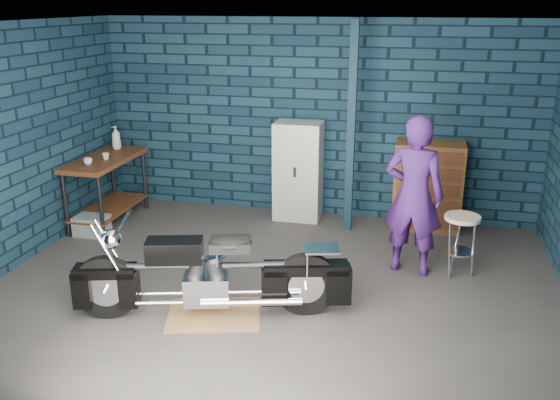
# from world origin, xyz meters

# --- Properties ---
(ground) EXTENTS (6.00, 6.00, 0.00)m
(ground) POSITION_xyz_m (0.00, 0.00, 0.00)
(ground) COLOR #43403E
(ground) RESTS_ON ground
(room_walls) EXTENTS (6.02, 5.01, 2.71)m
(room_walls) POSITION_xyz_m (0.00, 0.55, 1.90)
(room_walls) COLOR #0F2635
(room_walls) RESTS_ON ground
(support_post) EXTENTS (0.10, 0.10, 2.70)m
(support_post) POSITION_xyz_m (0.55, 1.95, 1.35)
(support_post) COLOR #102633
(support_post) RESTS_ON ground
(workbench) EXTENTS (0.60, 1.40, 0.91)m
(workbench) POSITION_xyz_m (-2.68, 1.48, 0.46)
(workbench) COLOR #5A321B
(workbench) RESTS_ON ground
(drip_mat) EXTENTS (1.03, 0.88, 0.01)m
(drip_mat) POSITION_xyz_m (-0.43, -0.62, 0.00)
(drip_mat) COLOR olive
(drip_mat) RESTS_ON ground
(motorcycle) EXTENTS (2.33, 1.18, 0.99)m
(motorcycle) POSITION_xyz_m (-0.43, -0.62, 0.50)
(motorcycle) COLOR black
(motorcycle) RESTS_ON ground
(person) EXTENTS (0.71, 0.53, 1.78)m
(person) POSITION_xyz_m (1.38, 0.83, 0.89)
(person) COLOR #451D6E
(person) RESTS_ON ground
(storage_bin) EXTENTS (0.41, 0.29, 0.26)m
(storage_bin) POSITION_xyz_m (-2.66, 0.98, 0.13)
(storage_bin) COLOR gray
(storage_bin) RESTS_ON ground
(locker) EXTENTS (0.63, 0.45, 1.36)m
(locker) POSITION_xyz_m (-0.19, 2.23, 0.68)
(locker) COLOR silver
(locker) RESTS_ON ground
(tool_chest) EXTENTS (0.88, 0.49, 1.17)m
(tool_chest) POSITION_xyz_m (1.55, 2.23, 0.58)
(tool_chest) COLOR brown
(tool_chest) RESTS_ON ground
(shop_stool) EXTENTS (0.49, 0.49, 0.70)m
(shop_stool) POSITION_xyz_m (1.92, 0.85, 0.35)
(shop_stool) COLOR beige
(shop_stool) RESTS_ON ground
(cup_a) EXTENTS (0.13, 0.13, 0.09)m
(cup_a) POSITION_xyz_m (-2.70, 1.11, 0.95)
(cup_a) COLOR beige
(cup_a) RESTS_ON workbench
(cup_b) EXTENTS (0.10, 0.10, 0.09)m
(cup_b) POSITION_xyz_m (-2.61, 1.39, 0.95)
(cup_b) COLOR beige
(cup_b) RESTS_ON workbench
(bottle) EXTENTS (0.17, 0.17, 0.32)m
(bottle) POSITION_xyz_m (-2.76, 1.98, 1.07)
(bottle) COLOR gray
(bottle) RESTS_ON workbench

